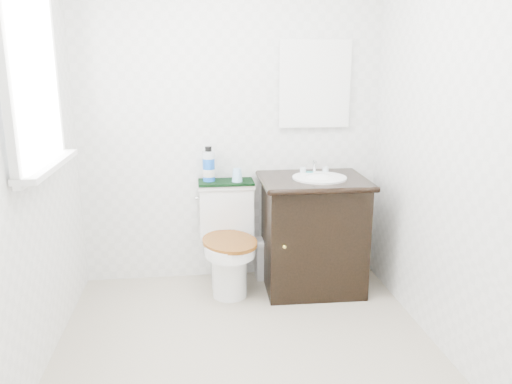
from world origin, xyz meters
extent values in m
plane|color=#B6AB93|center=(0.00, 0.00, 0.00)|extent=(2.40, 2.40, 0.00)
plane|color=white|center=(0.00, 1.20, 1.20)|extent=(2.40, 0.00, 2.40)
plane|color=white|center=(0.00, -1.20, 1.20)|extent=(2.40, 0.00, 2.40)
plane|color=white|center=(-1.10, 0.00, 1.20)|extent=(0.00, 2.40, 2.40)
plane|color=white|center=(1.10, 0.00, 1.20)|extent=(0.00, 2.40, 2.40)
cube|color=white|center=(-1.07, 0.25, 1.55)|extent=(0.02, 0.70, 0.90)
cube|color=silver|center=(0.61, 1.18, 1.45)|extent=(0.50, 0.02, 0.60)
cylinder|color=white|center=(-0.05, 0.82, 0.19)|extent=(0.24, 0.24, 0.37)
cube|color=white|center=(-0.05, 1.07, 0.19)|extent=(0.24, 0.28, 0.37)
cube|color=white|center=(-0.05, 1.09, 0.55)|extent=(0.39, 0.18, 0.35)
cube|color=white|center=(-0.05, 1.09, 0.74)|extent=(0.41, 0.20, 0.03)
cylinder|color=white|center=(-0.05, 0.78, 0.37)|extent=(0.35, 0.35, 0.08)
cylinder|color=brown|center=(-0.05, 0.78, 0.42)|extent=(0.45, 0.45, 0.03)
cube|color=black|center=(0.56, 0.90, 0.39)|extent=(0.69, 0.59, 0.78)
cube|color=black|center=(0.56, 0.90, 0.80)|extent=(0.73, 0.63, 0.04)
cylinder|color=white|center=(0.59, 0.88, 0.83)|extent=(0.38, 0.38, 0.01)
ellipsoid|color=white|center=(0.59, 0.87, 0.77)|extent=(0.32, 0.32, 0.16)
cylinder|color=silver|center=(0.59, 1.03, 0.87)|extent=(0.02, 0.02, 0.10)
cube|color=silver|center=(0.26, 1.10, 0.14)|extent=(0.19, 0.15, 0.27)
cube|color=silver|center=(0.26, 1.10, 0.29)|extent=(0.22, 0.18, 0.03)
cube|color=black|center=(-0.05, 1.09, 0.76)|extent=(0.40, 0.22, 0.02)
cylinder|color=blue|center=(-0.17, 1.11, 0.85)|extent=(0.09, 0.09, 0.16)
cylinder|color=silver|center=(-0.17, 1.11, 0.96)|extent=(0.09, 0.09, 0.05)
cylinder|color=black|center=(-0.17, 1.11, 1.01)|extent=(0.05, 0.05, 0.03)
cone|color=#97CDF7|center=(0.03, 1.06, 0.82)|extent=(0.08, 0.08, 0.09)
ellipsoid|color=#177072|center=(0.55, 1.03, 0.83)|extent=(0.08, 0.05, 0.02)
camera|label=1|loc=(-0.27, -2.42, 1.59)|focal=35.00mm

